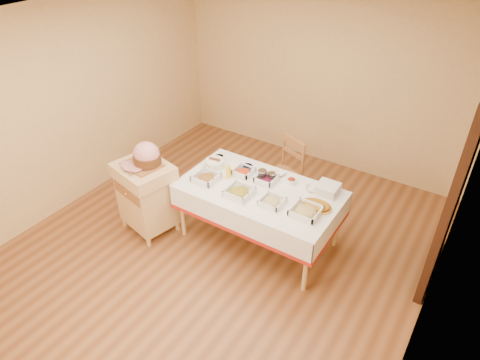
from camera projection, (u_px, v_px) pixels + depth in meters
The scene contains 23 objects.
room_shell at pixel (222, 152), 4.47m from camera, with size 5.00×5.00×5.00m.
doorway at pixel (458, 191), 4.20m from camera, with size 0.09×1.10×2.20m.
dining_table at pixel (259, 200), 4.93m from camera, with size 1.82×1.02×0.76m.
butcher_cart at pixel (146, 194), 5.17m from camera, with size 0.75×0.67×0.92m.
dining_chair at pixel (284, 174), 5.58m from camera, with size 0.56×0.54×0.97m.
ham_on_board at pixel (146, 156), 4.88m from camera, with size 0.45×0.43×0.30m.
serving_dish_a at pixel (206, 178), 4.96m from camera, with size 0.27×0.27×0.12m.
serving_dish_b at pixel (239, 192), 4.73m from camera, with size 0.28×0.28×0.11m.
serving_dish_c at pixel (272, 202), 4.59m from camera, with size 0.24×0.24×0.10m.
serving_dish_d at pixel (306, 211), 4.44m from camera, with size 0.29×0.29×0.11m.
serving_dish_e at pixel (244, 172), 5.08m from camera, with size 0.23×0.22×0.11m.
serving_dish_f at pixel (266, 179), 4.95m from camera, with size 0.24×0.23×0.11m.
small_bowl_left at pixel (219, 158), 5.35m from camera, with size 0.13×0.13×0.06m.
small_bowl_mid at pixel (248, 167), 5.17m from camera, with size 0.13×0.13×0.05m.
small_bowl_right at pixel (291, 181), 4.92m from camera, with size 0.11×0.11×0.06m.
bowl_white_imported at pixel (279, 173), 5.08m from camera, with size 0.14×0.14×0.03m, color white.
bowl_small_imported at pixel (312, 188), 4.81m from camera, with size 0.14×0.14×0.05m, color white.
preserve_jar_left at pixel (262, 176), 4.96m from camera, with size 0.11×0.11×0.13m.
preserve_jar_right at pixel (272, 177), 4.94m from camera, with size 0.09×0.09×0.11m.
mustard_bottle at pixel (228, 172), 4.99m from camera, with size 0.06×0.06×0.19m.
bread_basket at pixel (215, 163), 5.22m from camera, with size 0.24×0.24×0.11m.
plate_stack at pixel (328, 189), 4.76m from camera, with size 0.24×0.24×0.10m.
brass_platter at pixel (316, 206), 4.55m from camera, with size 0.34×0.24×0.04m.
Camera 1 is at (2.27, -3.14, 3.54)m, focal length 32.00 mm.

